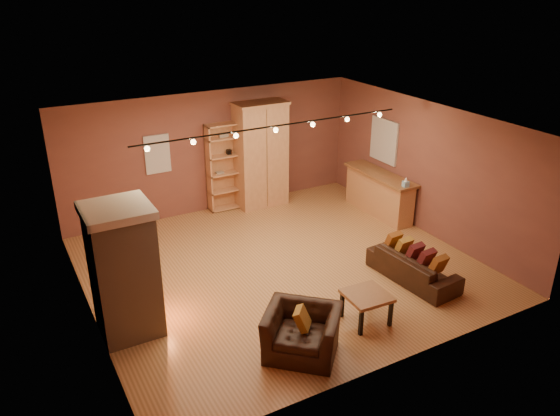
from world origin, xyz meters
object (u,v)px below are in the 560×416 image
bookcase (224,166)px  loveseat (414,262)px  coffee_table (367,298)px  fireplace (124,271)px  armoire (261,155)px  bar_counter (379,193)px  armchair (302,325)px

bookcase → loveseat: (1.66, -4.72, -0.69)m
bookcase → coffee_table: 5.39m
bookcase → fireplace: bearing=-131.1°
fireplace → armoire: armoire is taller
armoire → bar_counter: size_ratio=1.22×
armoire → coffee_table: 5.26m
armoire → loveseat: (0.80, -4.51, -0.89)m
bookcase → bar_counter: bearing=-34.2°
coffee_table → bookcase: bearing=91.3°
armoire → loveseat: bearing=-79.9°
loveseat → coffee_table: loveseat is taller
fireplace → bar_counter: bearing=15.4°
fireplace → armchair: 2.80m
fireplace → coffee_table: size_ratio=3.02×
armoire → armchair: 5.75m
loveseat → armchair: bearing=101.2°
bookcase → armchair: 5.68m
loveseat → coffee_table: bearing=107.6°
armoire → coffee_table: armoire is taller
fireplace → bar_counter: 6.50m
loveseat → armchair: armchair is taller
bar_counter → armchair: 5.44m
armoire → loveseat: armoire is taller
bookcase → armchair: bookcase is taller
fireplace → bookcase: fireplace is taller
armoire → armchair: size_ratio=1.99×
armoire → coffee_table: size_ratio=3.56×
bar_counter → loveseat: bar_counter is taller
loveseat → bookcase: bearing=14.8°
armoire → bar_counter: bearing=-40.5°
coffee_table → armchair: bearing=-172.4°
bookcase → coffee_table: bookcase is taller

